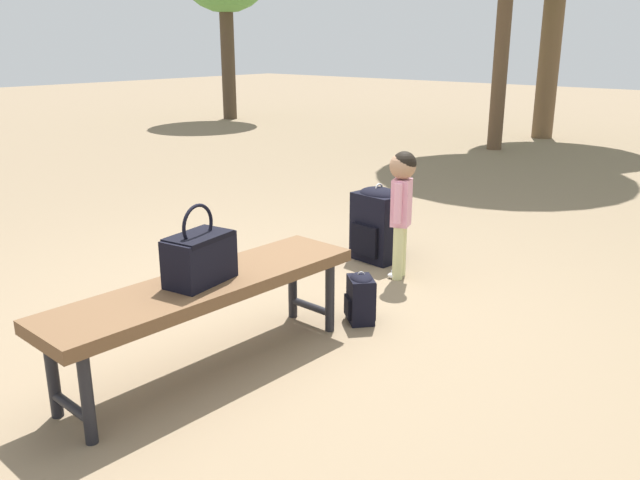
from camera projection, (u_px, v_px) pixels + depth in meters
The scene contains 6 objects.
ground_plane at pixel (275, 320), 3.67m from camera, with size 40.00×40.00×0.00m, color #7F6B51.
park_bench at pixel (207, 292), 3.03m from camera, with size 1.61×0.45×0.45m.
handbag at pixel (200, 256), 2.95m from camera, with size 0.34×0.23×0.37m.
child_standing at pixel (402, 195), 4.18m from camera, with size 0.22×0.17×0.84m.
backpack_large at pixel (378, 222), 4.62m from camera, with size 0.32×0.35×0.56m.
backpack_small at pixel (360, 297), 3.62m from camera, with size 0.21×0.22×0.30m.
Camera 1 is at (-2.40, -2.39, 1.51)m, focal length 36.74 mm.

